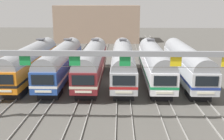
# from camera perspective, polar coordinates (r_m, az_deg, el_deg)

# --- Properties ---
(ground_plane) EXTENTS (160.00, 160.00, 0.00)m
(ground_plane) POSITION_cam_1_polar(r_m,az_deg,el_deg) (36.53, -0.92, -2.33)
(ground_plane) COLOR #4C4944
(track_bed) EXTENTS (21.98, 70.00, 0.15)m
(track_bed) POSITION_cam_1_polar(r_m,az_deg,el_deg) (53.03, -0.09, 2.90)
(track_bed) COLOR gray
(track_bed) RESTS_ON ground
(commuter_train_orange) EXTENTS (2.88, 18.06, 5.05)m
(commuter_train_orange) POSITION_cam_1_polar(r_m,az_deg,el_deg) (37.74, -16.67, 1.82)
(commuter_train_orange) COLOR orange
(commuter_train_orange) RESTS_ON ground
(commuter_train_blue) EXTENTS (2.88, 18.06, 5.05)m
(commuter_train_blue) POSITION_cam_1_polar(r_m,az_deg,el_deg) (36.66, -10.58, 1.83)
(commuter_train_blue) COLOR #284C9E
(commuter_train_blue) RESTS_ON ground
(commuter_train_maroon) EXTENTS (2.88, 18.06, 5.05)m
(commuter_train_maroon) POSITION_cam_1_polar(r_m,az_deg,el_deg) (36.02, -4.20, 1.81)
(commuter_train_maroon) COLOR maroon
(commuter_train_maroon) RESTS_ON ground
(commuter_train_stainless) EXTENTS (2.88, 18.06, 5.05)m
(commuter_train_stainless) POSITION_cam_1_polar(r_m,az_deg,el_deg) (35.83, 2.34, 1.77)
(commuter_train_stainless) COLOR #B2B5BA
(commuter_train_stainless) RESTS_ON ground
(commuter_train_white) EXTENTS (2.88, 18.06, 5.05)m
(commuter_train_white) POSITION_cam_1_polar(r_m,az_deg,el_deg) (36.11, 8.85, 1.71)
(commuter_train_white) COLOR white
(commuter_train_white) RESTS_ON ground
(commuter_train_silver) EXTENTS (2.88, 18.06, 4.77)m
(commuter_train_silver) POSITION_cam_1_polar(r_m,az_deg,el_deg) (36.84, 15.19, 1.63)
(commuter_train_silver) COLOR silver
(commuter_train_silver) RESTS_ON ground
(catenary_gantry) EXTENTS (25.72, 0.44, 6.97)m
(catenary_gantry) POSITION_cam_1_polar(r_m,az_deg,el_deg) (22.13, -2.57, 1.18)
(catenary_gantry) COLOR gray
(catenary_gantry) RESTS_ON ground
(maintenance_building) EXTENTS (21.99, 10.00, 9.56)m
(maintenance_building) POSITION_cam_1_polar(r_m,az_deg,el_deg) (74.55, -3.01, 9.73)
(maintenance_building) COLOR gray
(maintenance_building) RESTS_ON ground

